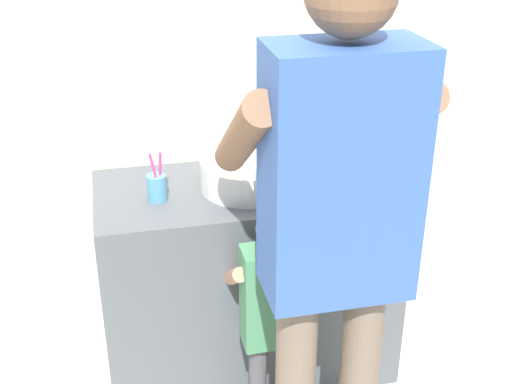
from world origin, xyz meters
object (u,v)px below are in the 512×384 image
(adult_parent, at_px, (336,209))
(toothbrush_cup, at_px, (157,186))
(soap_bottle, at_px, (338,160))
(child_toddler, at_px, (272,308))

(adult_parent, bearing_deg, toothbrush_cup, 125.06)
(toothbrush_cup, bearing_deg, soap_bottle, 4.10)
(toothbrush_cup, bearing_deg, adult_parent, -54.94)
(toothbrush_cup, relative_size, child_toddler, 0.23)
(toothbrush_cup, relative_size, soap_bottle, 1.25)
(child_toddler, distance_m, adult_parent, 0.58)
(soap_bottle, distance_m, adult_parent, 0.74)
(soap_bottle, bearing_deg, toothbrush_cup, -175.90)
(soap_bottle, xyz_separation_m, adult_parent, (-0.25, -0.68, 0.16))
(soap_bottle, xyz_separation_m, child_toddler, (-0.35, -0.41, -0.34))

